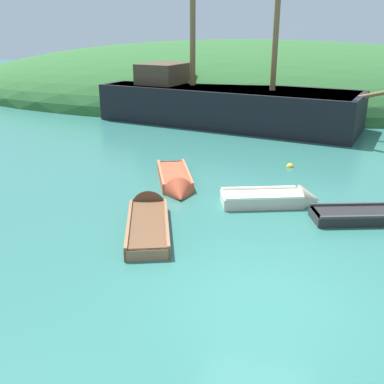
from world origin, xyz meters
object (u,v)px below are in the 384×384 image
rowboat_outer_right (276,200)px  rowboat_outer_left (176,183)px  rowboat_center (148,219)px  buoy_yellow (290,167)px  sailing_ship (224,110)px

rowboat_outer_right → rowboat_outer_left: bearing=147.8°
rowboat_outer_left → rowboat_outer_right: bearing=54.0°
rowboat_outer_right → rowboat_outer_left: 3.42m
rowboat_outer_right → rowboat_outer_left: size_ratio=0.85×
rowboat_center → buoy_yellow: bearing=-49.1°
rowboat_outer_left → rowboat_center: 2.98m
rowboat_center → buoy_yellow: size_ratio=13.48×
sailing_ship → rowboat_outer_right: sailing_ship is taller
rowboat_outer_right → rowboat_outer_left: (-3.27, 1.01, -0.03)m
rowboat_outer_right → rowboat_center: (-3.34, -1.97, -0.03)m
rowboat_center → sailing_ship: bearing=-17.4°
sailing_ship → buoy_yellow: size_ratio=56.88×
sailing_ship → rowboat_outer_left: size_ratio=4.56×
rowboat_outer_right → rowboat_center: 3.88m
rowboat_outer_left → buoy_yellow: bearing=108.4°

